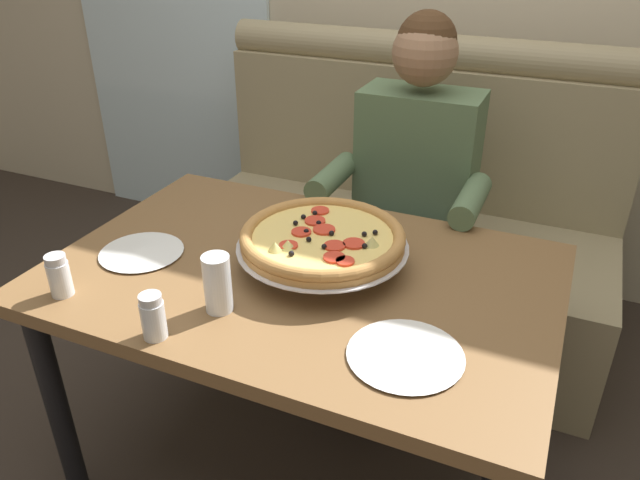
{
  "coord_description": "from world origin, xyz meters",
  "views": [
    {
      "loc": [
        0.59,
        -1.21,
        1.55
      ],
      "look_at": [
        0.03,
        0.05,
        0.79
      ],
      "focal_mm": 34.11,
      "sensor_mm": 36.0,
      "label": 1
    }
  ],
  "objects": [
    {
      "name": "ground_plane",
      "position": [
        0.0,
        0.0,
        0.0
      ],
      "size": [
        16.0,
        16.0,
        0.0
      ],
      "primitive_type": "plane",
      "color": "#382D26"
    },
    {
      "name": "booth_bench",
      "position": [
        0.0,
        0.9,
        0.4
      ],
      "size": [
        1.64,
        0.78,
        1.13
      ],
      "color": "#998966",
      "rests_on": "ground_plane"
    },
    {
      "name": "dining_table",
      "position": [
        0.0,
        0.0,
        0.64
      ],
      "size": [
        1.3,
        0.86,
        0.72
      ],
      "color": "brown",
      "rests_on": "ground_plane"
    },
    {
      "name": "diner_main",
      "position": [
        0.1,
        0.63,
        0.71
      ],
      "size": [
        0.54,
        0.64,
        1.27
      ],
      "color": "#2D3342",
      "rests_on": "ground_plane"
    },
    {
      "name": "pizza",
      "position": [
        0.04,
        0.04,
        0.8
      ],
      "size": [
        0.45,
        0.45,
        0.12
      ],
      "color": "silver",
      "rests_on": "dining_table"
    },
    {
      "name": "shaker_parmesan",
      "position": [
        -0.17,
        -0.38,
        0.77
      ],
      "size": [
        0.05,
        0.05,
        0.11
      ],
      "color": "white",
      "rests_on": "dining_table"
    },
    {
      "name": "shaker_pepper_flakes",
      "position": [
        -0.48,
        -0.33,
        0.77
      ],
      "size": [
        0.05,
        0.05,
        0.11
      ],
      "color": "white",
      "rests_on": "dining_table"
    },
    {
      "name": "plate_near_left",
      "position": [
        0.35,
        -0.22,
        0.73
      ],
      "size": [
        0.25,
        0.25,
        0.02
      ],
      "color": "white",
      "rests_on": "dining_table"
    },
    {
      "name": "plate_near_right",
      "position": [
        -0.43,
        -0.09,
        0.73
      ],
      "size": [
        0.23,
        0.23,
        0.02
      ],
      "color": "white",
      "rests_on": "dining_table"
    },
    {
      "name": "drinking_glass",
      "position": [
        -0.1,
        -0.23,
        0.79
      ],
      "size": [
        0.06,
        0.06,
        0.14
      ],
      "color": "silver",
      "rests_on": "dining_table"
    },
    {
      "name": "patio_chair",
      "position": [
        -1.24,
        2.07,
        0.52
      ],
      "size": [
        0.43,
        0.42,
        0.86
      ],
      "color": "black",
      "rests_on": "ground_plane"
    }
  ]
}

